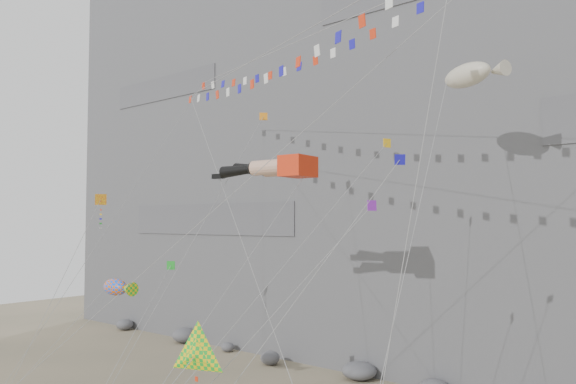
% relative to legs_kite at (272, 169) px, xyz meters
% --- Properties ---
extents(cliff, '(80.00, 28.00, 50.00)m').
position_rel_legs_kite_xyz_m(cliff, '(-1.03, 26.07, 10.09)').
color(cliff, slate).
rests_on(cliff, ground).
extents(talus_boulders, '(60.00, 3.00, 1.20)m').
position_rel_legs_kite_xyz_m(talus_boulders, '(-1.03, 11.07, -14.31)').
color(talus_boulders, slate).
rests_on(talus_boulders, ground).
extents(legs_kite, '(6.89, 14.57, 20.04)m').
position_rel_legs_kite_xyz_m(legs_kite, '(0.00, 0.00, 0.00)').
color(legs_kite, red).
rests_on(legs_kite, ground).
extents(flag_banner_upper, '(29.73, 15.41, 30.54)m').
position_rel_legs_kite_xyz_m(flag_banner_upper, '(0.99, 2.13, 8.26)').
color(flag_banner_upper, red).
rests_on(flag_banner_upper, ground).
extents(flag_banner_lower, '(25.15, 10.90, 24.12)m').
position_rel_legs_kite_xyz_m(flag_banner_lower, '(1.80, -1.91, 6.40)').
color(flag_banner_lower, red).
rests_on(flag_banner_lower, ground).
extents(harlequin_kite, '(2.42, 6.80, 14.60)m').
position_rel_legs_kite_xyz_m(harlequin_kite, '(-13.60, -2.95, -1.66)').
color(harlequin_kite, red).
rests_on(harlequin_kite, ground).
extents(fish_windsock, '(5.52, 7.01, 10.38)m').
position_rel_legs_kite_xyz_m(fish_windsock, '(-10.16, -3.89, -7.43)').
color(fish_windsock, '#E75B0B').
rests_on(fish_windsock, ground).
extents(delta_kite, '(3.40, 6.36, 8.80)m').
position_rel_legs_kite_xyz_m(delta_kite, '(4.18, -9.43, -8.62)').
color(delta_kite, yellow).
rests_on(delta_kite, ground).
extents(blimp_windsock, '(4.37, 15.47, 24.37)m').
position_rel_legs_kite_xyz_m(blimp_windsock, '(9.78, 5.59, 5.08)').
color(blimp_windsock, beige).
rests_on(blimp_windsock, ground).
extents(small_kite_a, '(1.84, 15.74, 24.24)m').
position_rel_legs_kite_xyz_m(small_kite_a, '(-3.85, 3.24, 3.76)').
color(small_kite_a, orange).
rests_on(small_kite_a, ground).
extents(small_kite_b, '(7.43, 10.92, 17.55)m').
position_rel_legs_kite_xyz_m(small_kite_b, '(7.68, -1.73, -2.62)').
color(small_kite_b, purple).
rests_on(small_kite_b, ground).
extents(small_kite_c, '(4.55, 10.39, 13.92)m').
position_rel_legs_kite_xyz_m(small_kite_c, '(-4.65, -3.86, -5.91)').
color(small_kite_c, '#189C21').
rests_on(small_kite_c, ground).
extents(small_kite_d, '(5.20, 17.43, 23.79)m').
position_rel_legs_kite_xyz_m(small_kite_d, '(5.82, 2.89, 0.97)').
color(small_kite_d, yellow).
rests_on(small_kite_d, ground).
extents(small_kite_e, '(7.99, 8.88, 18.22)m').
position_rel_legs_kite_xyz_m(small_kite_e, '(9.77, -2.85, -0.75)').
color(small_kite_e, '#1914AF').
rests_on(small_kite_e, ground).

